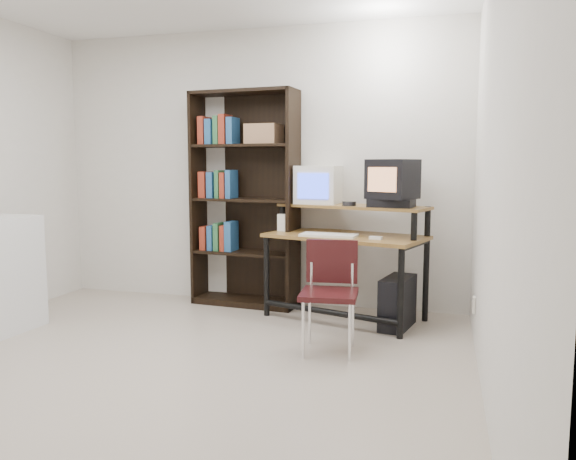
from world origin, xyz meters
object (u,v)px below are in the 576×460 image
(crt_monitor, at_px, (319,185))
(school_chair, at_px, (330,284))
(crt_tv, at_px, (393,179))
(computer_desk, at_px, (347,238))
(bookshelf, at_px, (245,198))
(pc_tower, at_px, (397,302))

(crt_monitor, height_order, school_chair, crt_monitor)
(crt_tv, relative_size, school_chair, 0.58)
(computer_desk, distance_m, crt_tv, 0.64)
(school_chair, xyz_separation_m, bookshelf, (-1.04, 1.11, 0.54))
(school_chair, bearing_deg, bookshelf, 127.91)
(computer_desk, height_order, bookshelf, bookshelf)
(pc_tower, height_order, school_chair, school_chair)
(crt_tv, distance_m, pc_tower, 1.02)
(school_chair, bearing_deg, crt_monitor, 101.56)
(computer_desk, xyz_separation_m, crt_monitor, (-0.30, 0.23, 0.45))
(pc_tower, height_order, bookshelf, bookshelf)
(crt_monitor, bearing_deg, pc_tower, -25.10)
(crt_monitor, xyz_separation_m, bookshelf, (-0.71, 0.01, -0.12))
(school_chair, height_order, bookshelf, bookshelf)
(pc_tower, bearing_deg, computer_desk, 169.79)
(computer_desk, bearing_deg, crt_monitor, 159.59)
(bookshelf, bearing_deg, school_chair, -42.09)
(crt_monitor, distance_m, pc_tower, 1.27)
(crt_tv, relative_size, bookshelf, 0.23)
(computer_desk, height_order, crt_tv, crt_tv)
(crt_tv, xyz_separation_m, pc_tower, (0.08, -0.16, -1.00))
(crt_monitor, relative_size, crt_tv, 0.88)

